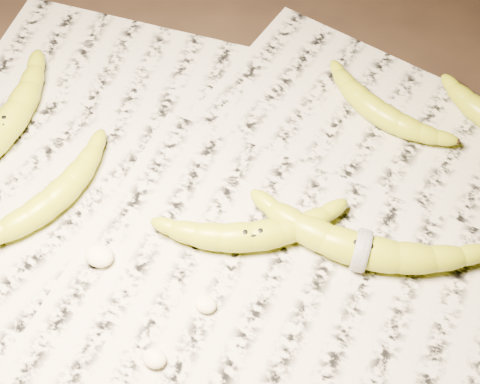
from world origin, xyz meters
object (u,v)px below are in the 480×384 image
at_px(banana_left_a, 2,129).
at_px(banana_left_b, 51,200).
at_px(banana_center, 252,235).
at_px(banana_taped, 362,249).
at_px(banana_upper_a, 379,111).

distance_m(banana_left_a, banana_left_b, 0.13).
height_order(banana_center, banana_taped, banana_taped).
bearing_deg(banana_center, banana_upper_a, 41.52).
distance_m(banana_left_a, banana_upper_a, 0.49).
relative_size(banana_left_b, banana_upper_a, 1.09).
height_order(banana_left_a, banana_center, banana_left_a).
xyz_separation_m(banana_center, banana_upper_a, (0.08, 0.24, -0.00)).
xyz_separation_m(banana_taped, banana_upper_a, (-0.04, 0.21, -0.00)).
relative_size(banana_left_b, banana_taped, 0.76).
relative_size(banana_left_a, banana_left_b, 1.23).
distance_m(banana_left_b, banana_center, 0.25).
relative_size(banana_left_a, banana_upper_a, 1.34).
distance_m(banana_taped, banana_upper_a, 0.21).
bearing_deg(banana_left_b, banana_taped, -58.66).
bearing_deg(banana_left_a, banana_upper_a, -59.90).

